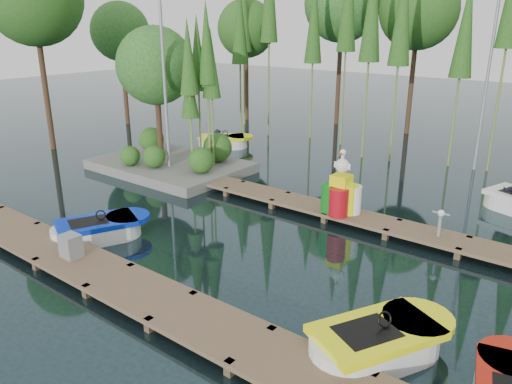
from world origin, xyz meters
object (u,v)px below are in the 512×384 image
Objects in this scene: boat_blue at (99,230)px; utility_cabinet at (71,246)px; boat_yellow_far at (223,142)px; yellow_barrel at (348,199)px; island at (167,92)px; drum_cluster at (340,195)px.

utility_cabinet is at bearing -33.01° from boat_blue.
boat_yellow_far is 3.14× the size of yellow_barrel.
island reaches higher than boat_yellow_far.
drum_cluster reaches higher than yellow_barrel.
drum_cluster is (4.81, 5.38, 0.62)m from boat_blue.
boat_blue is at bearing -131.85° from drum_cluster.
drum_cluster is at bearing 72.42° from boat_blue.
utility_cabinet is at bearing -120.05° from yellow_barrel.
utility_cabinet is (0.94, -1.47, 0.33)m from boat_blue.
yellow_barrel is (4.05, 7.00, 0.16)m from utility_cabinet.
drum_cluster is at bearing 60.52° from utility_cabinet.
island is 2.35× the size of boat_yellow_far.
island reaches higher than yellow_barrel.
utility_cabinet is at bearing -58.47° from island.
drum_cluster reaches higher than utility_cabinet.
island is 9.00m from drum_cluster.
utility_cabinet is at bearing -119.48° from drum_cluster.
boat_blue is 7.47m from yellow_barrel.
drum_cluster is (8.65, -0.94, -2.29)m from island.
utility_cabinet is at bearing -87.31° from boat_yellow_far.
utility_cabinet is 7.87m from drum_cluster.
boat_yellow_far reaches higher than yellow_barrel.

